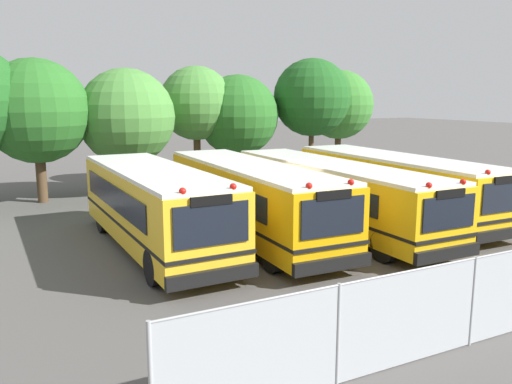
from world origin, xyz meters
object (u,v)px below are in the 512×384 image
tree_5 (312,98)px  school_bus_1 (250,197)px  tree_1 (35,110)px  tree_3 (196,103)px  tree_2 (127,116)px  tree_6 (339,104)px  school_bus_2 (332,192)px  tree_4 (238,115)px  school_bus_3 (394,183)px  school_bus_0 (154,205)px

tree_5 → school_bus_1: bearing=-131.6°
tree_1 → tree_3: 8.81m
school_bus_1 → tree_1: 12.07m
tree_2 → tree_5: 11.37m
tree_5 → tree_6: tree_5 is taller
school_bus_2 → tree_5: bearing=-119.1°
school_bus_1 → tree_4: tree_4 is taller
tree_4 → tree_5: size_ratio=0.86×
tree_3 → tree_5: bearing=-10.1°
school_bus_3 → tree_4: (-1.81, 11.33, 2.47)m
tree_1 → tree_4: bearing=7.8°
school_bus_2 → tree_1: 14.22m
school_bus_3 → tree_6: (5.87, 12.04, 3.05)m
tree_2 → school_bus_3: bearing=-49.1°
school_bus_2 → tree_1: bearing=-46.9°
school_bus_1 → tree_3: size_ratio=1.60×
school_bus_3 → tree_6: tree_6 is taller
school_bus_0 → tree_5: 17.04m
school_bus_2 → tree_4: bearing=-97.4°
school_bus_0 → tree_1: 10.67m
school_bus_0 → tree_3: bearing=-117.9°
tree_1 → tree_5: (15.56, 0.66, 0.52)m
school_bus_0 → school_bus_1: (3.43, -0.08, -0.02)m
tree_1 → tree_3: (8.60, 1.90, 0.23)m
school_bus_0 → tree_1: size_ratio=1.45×
tree_4 → tree_5: bearing=-10.6°
school_bus_0 → tree_6: (16.05, 12.14, 2.99)m
school_bus_2 → tree_3: (-0.86, 12.09, 3.20)m
tree_2 → tree_4: 6.93m
school_bus_1 → school_bus_3: bearing=-177.1°
school_bus_0 → school_bus_2: (6.80, -0.26, -0.09)m
school_bus_3 → tree_2: tree_2 is taller
tree_6 → school_bus_3: bearing=-116.0°
tree_6 → tree_5: bearing=-153.7°
school_bus_0 → school_bus_2: school_bus_0 is taller
tree_2 → tree_3: bearing=22.5°
school_bus_2 → tree_5: size_ratio=1.61×
school_bus_1 → tree_6: 17.83m
school_bus_3 → tree_6: size_ratio=1.64×
tree_5 → tree_6: (3.14, 1.56, -0.41)m
tree_3 → school_bus_1: bearing=-101.9°
school_bus_0 → tree_5: (12.91, 10.59, 3.40)m
tree_2 → tree_6: tree_6 is taller
school_bus_0 → school_bus_1: size_ratio=0.91×
school_bus_3 → tree_5: (2.72, 10.48, 3.47)m
school_bus_0 → tree_1: (-2.66, 9.93, 2.88)m
school_bus_3 → tree_2: bearing=-47.9°
school_bus_3 → tree_4: bearing=-79.7°
tree_2 → tree_3: size_ratio=0.95×
school_bus_1 → tree_5: (9.48, 10.67, 3.42)m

